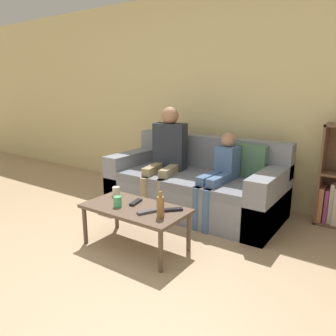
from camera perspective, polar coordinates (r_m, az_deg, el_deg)
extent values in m
plane|color=tan|center=(2.61, -21.71, -20.46)|extent=(22.00, 22.00, 0.00)
cube|color=beige|center=(4.30, 9.00, 12.03)|extent=(12.00, 0.06, 2.60)
cube|color=gray|center=(3.88, 4.38, -4.95)|extent=(2.01, 0.93, 0.36)
cube|color=slate|center=(3.74, 3.75, -2.02)|extent=(1.57, 0.75, 0.10)
cube|color=gray|center=(4.08, 7.18, 2.81)|extent=(2.01, 0.18, 0.39)
cube|color=gray|center=(4.34, -5.82, -1.14)|extent=(0.22, 0.93, 0.62)
cube|color=gray|center=(3.50, 17.19, -5.43)|extent=(0.22, 0.93, 0.62)
cube|color=#4C7556|center=(3.71, 14.08, 1.14)|extent=(0.36, 0.12, 0.36)
cube|color=brown|center=(3.84, 25.20, -0.92)|extent=(0.02, 0.28, 1.07)
cube|color=#B77542|center=(3.91, 25.19, -5.62)|extent=(0.05, 0.20, 0.37)
cube|color=#993D84|center=(3.90, 25.92, -5.89)|extent=(0.04, 0.16, 0.36)
cube|color=beige|center=(3.89, 26.62, -5.47)|extent=(0.04, 0.15, 0.43)
cylinder|color=brown|center=(3.19, -14.26, -9.64)|extent=(0.04, 0.04, 0.36)
cylinder|color=brown|center=(2.65, -1.27, -14.28)|extent=(0.04, 0.04, 0.36)
cylinder|color=brown|center=(3.46, -8.95, -7.47)|extent=(0.04, 0.04, 0.36)
cylinder|color=brown|center=(2.97, 3.62, -11.06)|extent=(0.04, 0.04, 0.36)
cube|color=brown|center=(2.97, -5.75, -7.02)|extent=(0.95, 0.50, 0.03)
cylinder|color=#9E8966|center=(3.70, -4.17, -5.10)|extent=(0.11, 0.11, 0.46)
cylinder|color=#9E8966|center=(3.61, -1.23, -5.55)|extent=(0.11, 0.11, 0.46)
cube|color=#9E8966|center=(3.83, -2.54, -0.15)|extent=(0.18, 0.43, 0.09)
cube|color=#9E8966|center=(3.74, 0.31, -0.46)|extent=(0.18, 0.43, 0.09)
cube|color=#282D38|center=(3.95, 0.36, 3.79)|extent=(0.41, 0.27, 0.56)
sphere|color=#A87A5B|center=(3.91, 0.37, 9.13)|extent=(0.20, 0.20, 0.20)
cylinder|color=#476693|center=(3.37, 5.02, -7.07)|extent=(0.10, 0.10, 0.46)
cylinder|color=#476693|center=(3.31, 6.74, -7.51)|extent=(0.10, 0.10, 0.46)
cube|color=#476693|center=(3.48, 7.35, -1.71)|extent=(0.13, 0.42, 0.09)
cube|color=#476693|center=(3.42, 9.04, -2.04)|extent=(0.13, 0.42, 0.09)
cube|color=#476693|center=(3.63, 10.26, 1.00)|extent=(0.23, 0.21, 0.36)
sphere|color=#A87A5B|center=(3.58, 10.43, 4.86)|extent=(0.15, 0.15, 0.15)
cylinder|color=silver|center=(3.26, -9.02, -4.04)|extent=(0.07, 0.07, 0.09)
cylinder|color=#4CB77A|center=(2.97, -8.77, -5.81)|extent=(0.07, 0.07, 0.09)
cube|color=black|center=(2.85, 0.85, -7.25)|extent=(0.15, 0.16, 0.02)
cube|color=black|center=(3.04, -5.63, -5.95)|extent=(0.08, 0.18, 0.02)
cube|color=#47474C|center=(2.81, -3.71, -7.63)|extent=(0.12, 0.17, 0.02)
cylinder|color=olive|center=(2.69, -1.32, -6.82)|extent=(0.06, 0.06, 0.18)
cylinder|color=olive|center=(2.66, -1.33, -4.59)|extent=(0.03, 0.03, 0.04)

